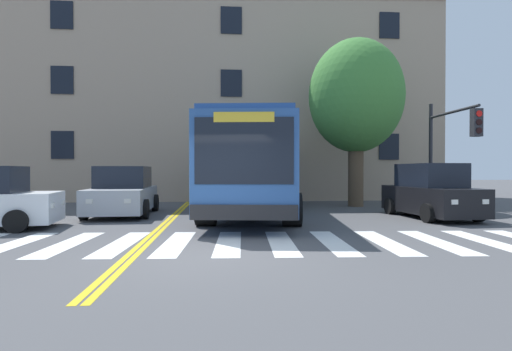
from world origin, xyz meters
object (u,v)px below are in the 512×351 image
car_teal_behind_bus (258,182)px  street_tree_curbside_large (356,97)px  car_silver_near_lane (123,193)px  car_black_far_lane (430,193)px  city_bus (254,166)px  traffic_light_near_corner (450,137)px

car_teal_behind_bus → street_tree_curbside_large: bearing=-65.4°
car_silver_near_lane → street_tree_curbside_large: size_ratio=0.59×
car_black_far_lane → street_tree_curbside_large: size_ratio=0.55×
city_bus → car_teal_behind_bus: 10.80m
city_bus → street_tree_curbside_large: 6.31m
car_silver_near_lane → traffic_light_near_corner: (12.68, 0.41, 2.14)m
car_black_far_lane → traffic_light_near_corner: 3.62m
car_black_far_lane → traffic_light_near_corner: bearing=47.5°
city_bus → car_teal_behind_bus: bearing=84.1°
street_tree_curbside_large → traffic_light_near_corner: bearing=-37.1°
car_teal_behind_bus → traffic_light_near_corner: bearing=-57.0°
car_silver_near_lane → street_tree_curbside_large: bearing=15.9°
car_black_far_lane → street_tree_curbside_large: street_tree_curbside_large is taller
city_bus → car_teal_behind_bus: (1.11, 10.70, -0.93)m
city_bus → car_black_far_lane: bearing=-18.1°
car_silver_near_lane → traffic_light_near_corner: bearing=1.9°
car_teal_behind_bus → street_tree_curbside_large: (3.72, -8.14, 4.07)m
car_silver_near_lane → car_black_far_lane: size_ratio=1.07×
car_silver_near_lane → car_black_far_lane: (10.69, -1.76, 0.05)m
city_bus → car_black_far_lane: (5.91, -1.94, -0.95)m
car_black_far_lane → street_tree_curbside_large: (-1.08, 4.50, 4.09)m
street_tree_curbside_large → car_black_far_lane: bearing=-76.6°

